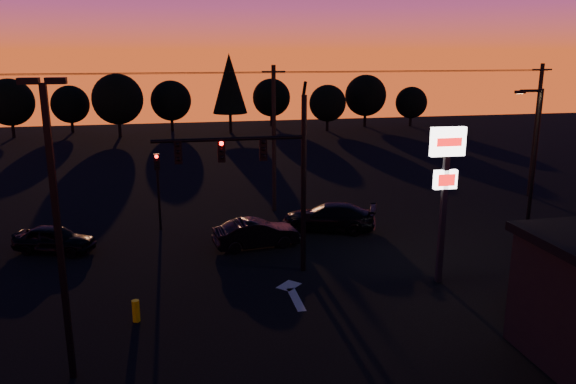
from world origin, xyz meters
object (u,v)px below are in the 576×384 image
object	(u,v)px
bollard	(136,311)
suv_parked	(567,301)
secondary_signal	(158,180)
car_left	(54,239)
parking_lot_light	(56,214)
pylon_sign	(446,172)
streetlight	(533,160)
car_right	(329,217)
car_mid	(257,233)
traffic_signal_mast	(268,167)

from	to	relation	value
bollard	suv_parked	world-z (taller)	suv_parked
secondary_signal	car_left	size ratio (longest dim) A/B	1.08
parking_lot_light	suv_parked	bearing A→B (deg)	1.05
pylon_sign	secondary_signal	bearing A→B (deg)	140.23
streetlight	car_right	distance (m)	11.04
suv_parked	car_left	bearing A→B (deg)	156.14
secondary_signal	car_left	xyz separation A→B (m)	(-5.15, -2.59, -2.18)
bollard	car_left	xyz separation A→B (m)	(-4.39, 8.51, 0.26)
bollard	car_right	xyz separation A→B (m)	(10.06, 9.14, 0.34)
bollard	pylon_sign	bearing A→B (deg)	4.99
parking_lot_light	car_mid	xyz separation A→B (m)	(7.39, 10.56, -4.55)
parking_lot_light	pylon_sign	xyz separation A→B (m)	(14.50, 4.50, -0.36)
car_mid	car_right	bearing A→B (deg)	-73.38
pylon_sign	bollard	size ratio (longest dim) A/B	8.07
parking_lot_light	secondary_signal	bearing A→B (deg)	80.21
car_left	suv_parked	size ratio (longest dim) A/B	0.82
secondary_signal	pylon_sign	size ratio (longest dim) A/B	0.64
streetlight	bollard	bearing A→B (deg)	-165.42
traffic_signal_mast	pylon_sign	distance (m)	7.52
car_right	secondary_signal	bearing A→B (deg)	-80.25
parking_lot_light	pylon_sign	bearing A→B (deg)	17.23
suv_parked	streetlight	bearing A→B (deg)	71.11
parking_lot_light	suv_parked	world-z (taller)	parking_lot_light
bollard	parking_lot_light	bearing A→B (deg)	-117.18
traffic_signal_mast	pylon_sign	xyz separation A→B (m)	(7.10, -2.49, -0.02)
traffic_signal_mast	streetlight	size ratio (longest dim) A/B	1.07
suv_parked	secondary_signal	bearing A→B (deg)	142.74
traffic_signal_mast	bollard	bearing A→B (deg)	-147.49
pylon_sign	bollard	bearing A→B (deg)	-175.01
pylon_sign	car_left	world-z (taller)	pylon_sign
parking_lot_light	pylon_sign	world-z (taller)	parking_lot_light
car_right	car_mid	bearing A→B (deg)	-44.30
bollard	car_mid	size ratio (longest dim) A/B	0.19
pylon_sign	car_mid	distance (m)	10.24
car_left	bollard	bearing A→B (deg)	-131.76
secondary_signal	car_mid	bearing A→B (deg)	-38.79
bollard	car_left	world-z (taller)	car_left
car_left	car_mid	distance (m)	10.13
traffic_signal_mast	pylon_sign	size ratio (longest dim) A/B	1.26
secondary_signal	car_mid	xyz separation A→B (m)	(4.89, -3.93, -2.14)
traffic_signal_mast	streetlight	world-z (taller)	traffic_signal_mast
parking_lot_light	streetlight	world-z (taller)	parking_lot_light
pylon_sign	car_right	size ratio (longest dim) A/B	1.30
suv_parked	bollard	bearing A→B (deg)	174.93
bollard	car_mid	world-z (taller)	car_mid
streetlight	car_left	distance (m)	24.59
traffic_signal_mast	car_left	world-z (taller)	traffic_signal_mast
pylon_sign	car_mid	size ratio (longest dim) A/B	1.55
pylon_sign	traffic_signal_mast	bearing A→B (deg)	160.64
secondary_signal	car_left	distance (m)	6.17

